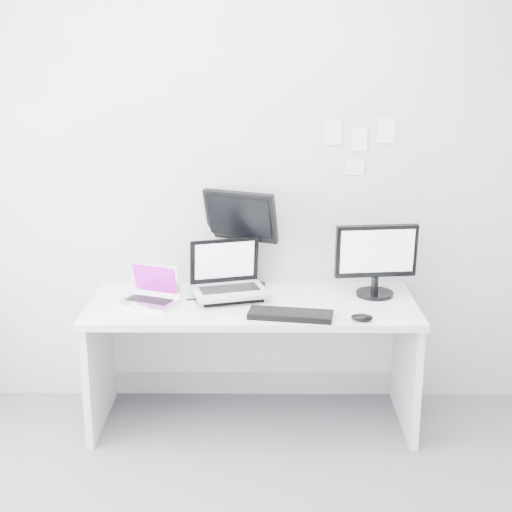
{
  "coord_description": "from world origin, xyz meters",
  "views": [
    {
      "loc": [
        0.05,
        -2.53,
        2.07
      ],
      "look_at": [
        0.02,
        1.23,
        1.0
      ],
      "focal_mm": 51.1,
      "sensor_mm": 36.0,
      "label": 1
    }
  ],
  "objects": [
    {
      "name": "back_wall",
      "position": [
        0.0,
        1.6,
        1.35
      ],
      "size": [
        3.6,
        0.0,
        3.6
      ],
      "primitive_type": "plane",
      "rotation": [
        1.57,
        0.0,
        0.0
      ],
      "color": "silver",
      "rests_on": "ground"
    },
    {
      "name": "desk",
      "position": [
        0.0,
        1.25,
        0.36
      ],
      "size": [
        1.8,
        0.7,
        0.73
      ],
      "primitive_type": "cube",
      "color": "silver",
      "rests_on": "ground"
    },
    {
      "name": "macbook",
      "position": [
        -0.57,
        1.22,
        0.84
      ],
      "size": [
        0.36,
        0.32,
        0.23
      ],
      "primitive_type": "cube",
      "rotation": [
        0.0,
        0.0,
        -0.38
      ],
      "color": "silver",
      "rests_on": "desk"
    },
    {
      "name": "speaker",
      "position": [
        -0.17,
        1.55,
        0.81
      ],
      "size": [
        0.08,
        0.08,
        0.15
      ],
      "primitive_type": "cube",
      "rotation": [
        0.0,
        0.0,
        0.04
      ],
      "color": "black",
      "rests_on": "desk"
    },
    {
      "name": "dell_laptop",
      "position": [
        -0.13,
        1.3,
        0.89
      ],
      "size": [
        0.47,
        0.4,
        0.33
      ],
      "primitive_type": "cube",
      "rotation": [
        0.0,
        0.0,
        0.28
      ],
      "color": "silver",
      "rests_on": "desk"
    },
    {
      "name": "rear_monitor",
      "position": [
        -0.06,
        1.53,
        1.03
      ],
      "size": [
        0.46,
        0.33,
        0.59
      ],
      "primitive_type": "cube",
      "rotation": [
        0.0,
        0.0,
        -0.44
      ],
      "color": "black",
      "rests_on": "desk"
    },
    {
      "name": "samsung_monitor",
      "position": [
        0.69,
        1.37,
        0.94
      ],
      "size": [
        0.48,
        0.26,
        0.42
      ],
      "primitive_type": "cube",
      "rotation": [
        0.0,
        0.0,
        0.12
      ],
      "color": "black",
      "rests_on": "desk"
    },
    {
      "name": "keyboard",
      "position": [
        0.2,
        1.02,
        0.74
      ],
      "size": [
        0.46,
        0.22,
        0.03
      ],
      "primitive_type": "cube",
      "rotation": [
        0.0,
        0.0,
        -0.17
      ],
      "color": "black",
      "rests_on": "desk"
    },
    {
      "name": "mouse",
      "position": [
        0.57,
        0.97,
        0.75
      ],
      "size": [
        0.12,
        0.09,
        0.04
      ],
      "primitive_type": "ellipsoid",
      "rotation": [
        0.0,
        0.0,
        -0.13
      ],
      "color": "black",
      "rests_on": "desk"
    },
    {
      "name": "wall_note_0",
      "position": [
        0.45,
        1.59,
        1.62
      ],
      "size": [
        0.1,
        0.0,
        0.14
      ],
      "primitive_type": "cube",
      "color": "white",
      "rests_on": "back_wall"
    },
    {
      "name": "wall_note_1",
      "position": [
        0.6,
        1.59,
        1.58
      ],
      "size": [
        0.09,
        0.0,
        0.13
      ],
      "primitive_type": "cube",
      "color": "white",
      "rests_on": "back_wall"
    },
    {
      "name": "wall_note_2",
      "position": [
        0.75,
        1.59,
        1.63
      ],
      "size": [
        0.1,
        0.0,
        0.14
      ],
      "primitive_type": "cube",
      "color": "white",
      "rests_on": "back_wall"
    },
    {
      "name": "wall_note_3",
      "position": [
        0.58,
        1.59,
        1.42
      ],
      "size": [
        0.11,
        0.0,
        0.08
      ],
      "primitive_type": "cube",
      "color": "white",
      "rests_on": "back_wall"
    }
  ]
}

